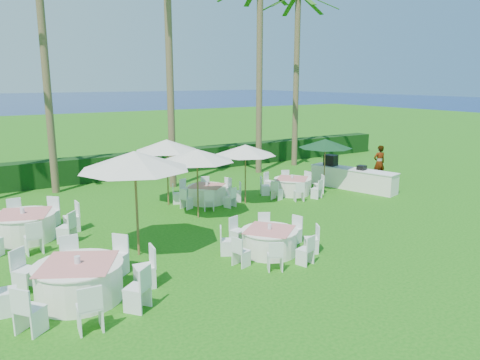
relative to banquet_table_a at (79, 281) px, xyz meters
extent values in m
plane|color=#166010|center=(5.34, 0.56, -0.46)|extent=(120.00, 120.00, 0.00)
cube|color=black|center=(5.34, 12.56, 0.14)|extent=(34.00, 1.00, 1.20)
cylinder|color=white|center=(0.00, 0.00, -0.04)|extent=(1.91, 1.91, 0.83)
cylinder|color=white|center=(0.00, 0.00, 0.38)|extent=(1.99, 1.99, 0.03)
cube|color=#DB7873|center=(0.00, 0.00, 0.41)|extent=(2.09, 2.09, 0.01)
cylinder|color=silver|center=(0.00, 0.00, 0.49)|extent=(0.13, 0.13, 0.18)
cube|color=white|center=(1.16, 0.94, 0.04)|extent=(0.65, 0.65, 0.99)
cube|color=white|center=(0.16, 1.48, 0.04)|extent=(0.51, 0.51, 0.99)
cube|color=white|center=(-0.94, 1.16, 0.04)|extent=(0.65, 0.65, 0.99)
cube|color=white|center=(-1.48, 0.16, 0.04)|extent=(0.51, 0.51, 0.99)
cube|color=white|center=(-1.16, -0.94, 0.04)|extent=(0.65, 0.65, 0.99)
cube|color=white|center=(-0.16, -1.48, 0.04)|extent=(0.51, 0.51, 0.99)
cube|color=white|center=(0.94, -1.16, 0.04)|extent=(0.65, 0.65, 0.99)
cube|color=white|center=(1.48, -0.16, 0.04)|extent=(0.51, 0.51, 0.99)
cylinder|color=white|center=(5.30, 0.05, -0.12)|extent=(1.56, 1.56, 0.67)
cylinder|color=white|center=(5.30, 0.05, 0.23)|extent=(1.62, 1.62, 0.03)
cube|color=#DB7873|center=(5.30, 0.05, 0.25)|extent=(1.76, 1.76, 0.01)
cylinder|color=silver|center=(5.30, 0.05, 0.34)|extent=(0.11, 0.11, 0.14)
cube|color=white|center=(6.47, 0.39, -0.05)|extent=(0.47, 0.47, 0.81)
cube|color=white|center=(5.89, 1.11, -0.05)|extent=(0.51, 0.51, 0.81)
cube|color=white|center=(4.96, 1.21, -0.05)|extent=(0.47, 0.47, 0.81)
cube|color=white|center=(4.24, 0.63, -0.05)|extent=(0.51, 0.51, 0.81)
cube|color=white|center=(4.14, -0.29, -0.05)|extent=(0.47, 0.47, 0.81)
cube|color=white|center=(4.72, -1.02, -0.05)|extent=(0.51, 0.51, 0.81)
cube|color=white|center=(5.64, -1.12, -0.05)|extent=(0.47, 0.47, 0.81)
cube|color=white|center=(6.37, -0.54, -0.05)|extent=(0.51, 0.51, 0.81)
cylinder|color=white|center=(-0.44, 5.07, -0.06)|extent=(1.84, 1.84, 0.80)
cylinder|color=white|center=(-0.44, 5.07, 0.35)|extent=(1.92, 1.92, 0.03)
cube|color=#DB7873|center=(-0.44, 5.07, 0.38)|extent=(1.92, 1.92, 0.01)
cylinder|color=silver|center=(-0.44, 5.07, 0.46)|extent=(0.13, 0.13, 0.17)
cube|color=white|center=(0.55, 6.12, 0.02)|extent=(0.63, 0.63, 0.96)
cube|color=white|center=(-0.49, 6.51, 0.02)|extent=(0.46, 0.46, 0.96)
cube|color=white|center=(-0.39, 3.63, 0.02)|extent=(0.46, 0.46, 0.96)
cube|color=white|center=(0.62, 4.08, 0.02)|extent=(0.63, 0.63, 0.96)
cube|color=white|center=(1.00, 5.12, 0.02)|extent=(0.46, 0.46, 0.96)
cylinder|color=white|center=(6.48, 5.98, -0.13)|extent=(1.52, 1.52, 0.66)
cylinder|color=white|center=(6.48, 5.98, 0.21)|extent=(1.58, 1.58, 0.03)
cube|color=#DB7873|center=(6.48, 5.98, 0.24)|extent=(1.74, 1.74, 0.01)
cylinder|color=silver|center=(6.48, 5.98, 0.32)|extent=(0.11, 0.11, 0.14)
cube|color=white|center=(7.60, 6.39, -0.06)|extent=(0.47, 0.47, 0.79)
cube|color=white|center=(6.98, 7.06, -0.06)|extent=(0.49, 0.49, 0.79)
cube|color=white|center=(6.07, 7.10, -0.06)|extent=(0.47, 0.47, 0.79)
cube|color=white|center=(5.40, 6.48, -0.06)|extent=(0.49, 0.49, 0.79)
cube|color=white|center=(5.37, 5.57, -0.06)|extent=(0.47, 0.47, 0.79)
cube|color=white|center=(5.98, 4.90, -0.06)|extent=(0.49, 0.49, 0.79)
cube|color=white|center=(6.89, 4.86, -0.06)|extent=(0.47, 0.47, 0.79)
cube|color=white|center=(7.56, 5.48, -0.06)|extent=(0.49, 0.49, 0.79)
cylinder|color=white|center=(10.26, 5.25, -0.13)|extent=(1.53, 1.53, 0.66)
cylinder|color=white|center=(10.26, 5.25, 0.21)|extent=(1.59, 1.59, 0.03)
cube|color=#DB7873|center=(10.26, 5.25, 0.24)|extent=(1.74, 1.74, 0.01)
cylinder|color=silver|center=(10.26, 5.25, 0.32)|extent=(0.11, 0.11, 0.14)
cube|color=white|center=(11.38, 5.66, -0.06)|extent=(0.48, 0.48, 0.79)
cube|color=white|center=(10.76, 6.33, -0.06)|extent=(0.49, 0.49, 0.79)
cube|color=white|center=(9.85, 6.37, -0.06)|extent=(0.48, 0.48, 0.79)
cube|color=white|center=(9.18, 5.75, -0.06)|extent=(0.49, 0.49, 0.79)
cube|color=white|center=(9.14, 4.84, -0.06)|extent=(0.48, 0.48, 0.79)
cube|color=white|center=(9.76, 4.17, -0.06)|extent=(0.49, 0.49, 0.79)
cube|color=white|center=(10.67, 4.13, -0.06)|extent=(0.48, 0.48, 0.79)
cube|color=white|center=(11.34, 4.75, -0.06)|extent=(0.49, 0.49, 0.79)
cylinder|color=brown|center=(2.10, 1.93, 0.97)|extent=(0.07, 0.07, 2.86)
cone|color=silver|center=(2.10, 1.93, 2.26)|extent=(3.06, 3.06, 0.52)
sphere|color=brown|center=(2.10, 1.93, 2.44)|extent=(0.11, 0.11, 0.11)
cylinder|color=brown|center=(5.20, 4.28, 0.74)|extent=(0.06, 0.06, 2.39)
cone|color=silver|center=(5.20, 4.28, 1.82)|extent=(2.64, 2.64, 0.43)
sphere|color=brown|center=(5.20, 4.28, 1.97)|extent=(0.10, 0.10, 0.10)
cylinder|color=brown|center=(5.02, 6.50, 0.79)|extent=(0.06, 0.06, 2.50)
cone|color=silver|center=(5.02, 6.50, 1.92)|extent=(2.52, 2.52, 0.45)
sphere|color=brown|center=(5.02, 6.50, 2.08)|extent=(0.10, 0.10, 0.10)
cylinder|color=brown|center=(7.72, 5.05, 0.68)|extent=(0.05, 0.05, 2.28)
cone|color=silver|center=(7.72, 5.05, 1.71)|extent=(2.43, 2.43, 0.41)
sphere|color=brown|center=(7.72, 5.05, 1.85)|extent=(0.09, 0.09, 0.09)
cylinder|color=brown|center=(12.12, 5.28, 0.64)|extent=(0.05, 0.05, 2.19)
cone|color=#0F381B|center=(12.12, 5.28, 1.62)|extent=(2.40, 2.40, 0.39)
sphere|color=brown|center=(12.12, 5.28, 1.75)|extent=(0.09, 0.09, 0.09)
cube|color=white|center=(13.20, 4.54, -0.01)|extent=(1.83, 4.04, 0.89)
cube|color=white|center=(13.20, 4.54, 0.46)|extent=(1.89, 4.11, 0.04)
cube|color=black|center=(12.88, 5.69, 0.73)|extent=(0.58, 0.65, 0.50)
cube|color=black|center=(13.31, 4.16, 0.58)|extent=(0.43, 0.43, 0.20)
imported|color=gray|center=(15.73, 5.29, 0.40)|extent=(0.71, 0.55, 1.72)
cylinder|color=brown|center=(1.66, 11.05, 4.32)|extent=(0.32, 0.32, 9.56)
cylinder|color=brown|center=(6.51, 9.33, 4.95)|extent=(0.32, 0.32, 10.81)
cylinder|color=brown|center=(11.79, 10.02, 4.39)|extent=(0.32, 0.32, 9.69)
cylinder|color=brown|center=(14.76, 10.70, 4.28)|extent=(0.32, 0.32, 9.48)
cube|color=#1C5014|center=(15.83, 10.94, 8.54)|extent=(2.21, 0.74, 1.00)
cube|color=#1C5014|center=(15.09, 11.75, 8.54)|extent=(0.94, 2.19, 1.00)
cube|color=#1C5014|center=(14.02, 11.52, 8.54)|extent=(1.69, 1.82, 1.00)
cube|color=#1C5014|center=(15.49, 9.89, 8.54)|extent=(1.69, 1.82, 1.00)
camera|label=1|loc=(-2.16, -10.20, 4.43)|focal=35.00mm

